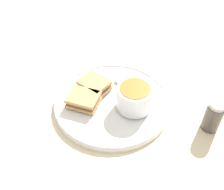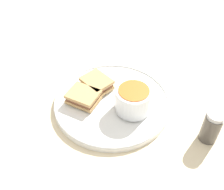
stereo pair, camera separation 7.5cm
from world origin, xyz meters
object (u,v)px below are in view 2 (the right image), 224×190
object	(u,v)px
soup_bowl	(133,99)
sandwich_half_near	(97,83)
sandwich_half_far	(83,97)
salt_shaker	(211,127)
spoon	(125,83)

from	to	relation	value
soup_bowl	sandwich_half_near	bearing A→B (deg)	159.87
soup_bowl	sandwich_half_near	distance (m)	0.14
soup_bowl	sandwich_half_far	distance (m)	0.14
sandwich_half_near	sandwich_half_far	distance (m)	0.07
sandwich_half_near	salt_shaker	bearing A→B (deg)	-10.60
sandwich_half_near	salt_shaker	xyz separation A→B (m)	(0.34, -0.06, 0.01)
spoon	salt_shaker	distance (m)	0.28
spoon	sandwich_half_far	size ratio (longest dim) A/B	1.21
spoon	salt_shaker	size ratio (longest dim) A/B	1.21
soup_bowl	salt_shaker	size ratio (longest dim) A/B	1.06
spoon	soup_bowl	bearing A→B (deg)	142.05
spoon	sandwich_half_far	xyz separation A→B (m)	(-0.09, -0.11, 0.01)
salt_shaker	sandwich_half_far	bearing A→B (deg)	-179.43
spoon	salt_shaker	bearing A→B (deg)	-179.54
spoon	sandwich_half_near	bearing A→B (deg)	51.57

